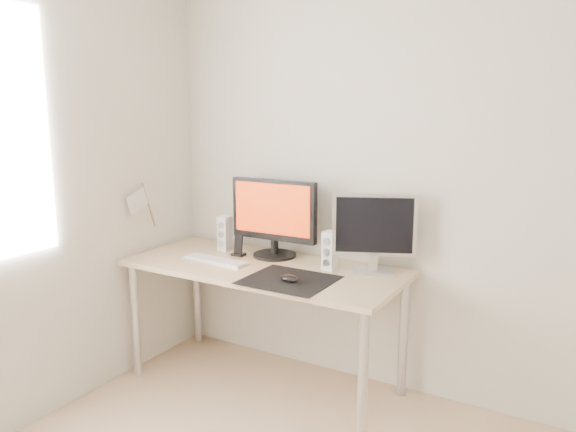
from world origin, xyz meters
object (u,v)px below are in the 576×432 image
at_px(desk, 264,278).
at_px(speaker_left, 225,233).
at_px(second_monitor, 374,229).
at_px(phone_dock, 238,249).
at_px(mouse, 289,278).
at_px(speaker_right, 330,250).
at_px(main_monitor, 274,215).
at_px(keyboard, 216,260).

distance_m(desk, speaker_left, 0.47).
bearing_deg(second_monitor, speaker_left, -178.57).
relative_size(desk, second_monitor, 3.68).
relative_size(second_monitor, phone_dock, 3.36).
relative_size(speaker_left, phone_dock, 1.66).
distance_m(mouse, speaker_right, 0.34).
bearing_deg(phone_dock, second_monitor, 6.40).
xyz_separation_m(main_monitor, speaker_right, (0.40, -0.06, -0.15)).
xyz_separation_m(main_monitor, speaker_left, (-0.35, -0.02, -0.15)).
height_order(mouse, second_monitor, second_monitor).
distance_m(main_monitor, phone_dock, 0.30).
distance_m(speaker_right, phone_dock, 0.60).
distance_m(mouse, phone_dock, 0.61).
bearing_deg(speaker_right, speaker_left, 176.58).
relative_size(desk, speaker_left, 7.43).
bearing_deg(speaker_right, phone_dock, -177.73).
bearing_deg(speaker_left, phone_dock, -24.44).
height_order(second_monitor, keyboard, second_monitor).
distance_m(desk, main_monitor, 0.38).
xyz_separation_m(desk, main_monitor, (-0.05, 0.18, 0.33)).
bearing_deg(mouse, keyboard, 168.10).
bearing_deg(mouse, speaker_left, 151.85).
height_order(second_monitor, phone_dock, second_monitor).
bearing_deg(main_monitor, desk, -76.09).
height_order(mouse, main_monitor, main_monitor).
distance_m(speaker_left, speaker_right, 0.75).
height_order(mouse, desk, mouse).
relative_size(desk, keyboard, 3.77).
height_order(mouse, phone_dock, phone_dock).
height_order(desk, main_monitor, main_monitor).
bearing_deg(speaker_left, speaker_right, -3.42).
bearing_deg(mouse, desk, 145.16).
bearing_deg(speaker_right, mouse, -102.68).
xyz_separation_m(speaker_right, phone_dock, (-0.60, -0.02, -0.07)).
xyz_separation_m(mouse, speaker_right, (0.07, 0.32, 0.09)).
distance_m(second_monitor, speaker_left, 0.99).
height_order(mouse, speaker_right, speaker_right).
bearing_deg(keyboard, mouse, -11.90).
xyz_separation_m(second_monitor, speaker_left, (-0.98, -0.02, -0.13)).
xyz_separation_m(main_monitor, phone_dock, (-0.20, -0.09, -0.21)).
distance_m(keyboard, phone_dock, 0.18).
bearing_deg(second_monitor, keyboard, -162.79).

